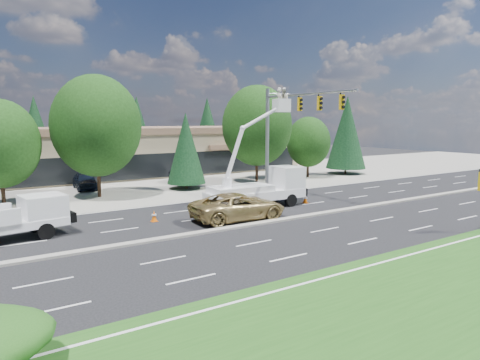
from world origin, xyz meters
TOP-DOWN VIEW (x-y plane):
  - ground at (0.00, 0.00)m, footprint 140.00×140.00m
  - concrete_apron at (0.00, 20.00)m, footprint 140.00×22.00m
  - grass_verge at (0.00, -13.00)m, footprint 140.00×10.00m
  - road_median at (0.00, 0.00)m, footprint 120.00×0.55m
  - strip_mall at (0.00, 29.97)m, footprint 50.40×15.40m
  - tree_front_d at (-3.00, 15.00)m, footprint 7.21×7.21m
  - tree_front_e at (5.00, 15.00)m, footprint 3.57×3.57m
  - tree_front_f at (13.00, 15.00)m, footprint 7.12×7.12m
  - tree_front_g at (20.00, 15.00)m, footprint 4.86×4.86m
  - tree_front_h at (26.00, 15.00)m, footprint 4.65×4.65m
  - tree_back_b at (-4.00, 42.00)m, footprint 4.87×4.87m
  - tree_back_c at (10.00, 42.00)m, footprint 5.04×5.04m
  - tree_back_d at (22.00, 42.00)m, footprint 5.11×5.11m
  - signal_mast at (10.03, 7.04)m, footprint 2.76×10.16m
  - utility_pickup at (-10.22, 4.26)m, footprint 6.11×2.98m
  - bucket_truck at (6.10, 4.31)m, footprint 7.61×2.79m
  - traffic_cone_b at (-2.50, 4.20)m, footprint 0.40×0.40m
  - traffic_cone_c at (1.82, 3.52)m, footprint 0.40×0.40m
  - traffic_cone_d at (6.28, 4.23)m, footprint 0.40×0.40m
  - traffic_cone_e at (9.50, 3.57)m, footprint 0.40×0.40m
  - minivan at (2.20, 1.72)m, footprint 6.33×3.12m
  - parked_car_west at (-3.02, 19.75)m, footprint 2.22×4.73m
  - parked_car_east at (5.98, 18.57)m, footprint 2.14×4.26m

SIDE VIEW (x-z plane):
  - ground at x=0.00m, z-range 0.00..0.00m
  - concrete_apron at x=0.00m, z-range 0.00..0.01m
  - grass_verge at x=0.00m, z-range 0.00..0.01m
  - road_median at x=0.00m, z-range 0.00..0.12m
  - traffic_cone_b at x=-2.50m, z-range -0.01..0.69m
  - traffic_cone_c at x=1.82m, z-range -0.01..0.69m
  - traffic_cone_d at x=6.28m, z-range -0.01..0.69m
  - traffic_cone_e at x=9.50m, z-range -0.01..0.69m
  - parked_car_east at x=5.98m, z-range 0.00..1.34m
  - parked_car_west at x=-3.02m, z-range 0.00..1.56m
  - minivan at x=2.20m, z-range 0.00..1.73m
  - utility_pickup at x=-10.22m, z-range -0.20..2.05m
  - bucket_truck at x=6.10m, z-range -2.46..6.22m
  - strip_mall at x=0.00m, z-range 0.08..5.58m
  - tree_front_e at x=5.00m, z-range 0.25..7.28m
  - tree_front_g at x=20.00m, z-range 0.57..7.31m
  - tree_front_h at x=26.00m, z-range 0.33..9.50m
  - tree_back_b at x=-4.00m, z-range 0.35..9.94m
  - tree_back_c at x=10.00m, z-range 0.36..10.29m
  - tree_back_d at x=22.00m, z-range 0.37..10.44m
  - tree_front_f at x=13.00m, z-range 0.84..10.72m
  - tree_front_d at x=-3.00m, z-range 0.85..10.86m
  - signal_mast at x=10.03m, z-range 1.56..10.56m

